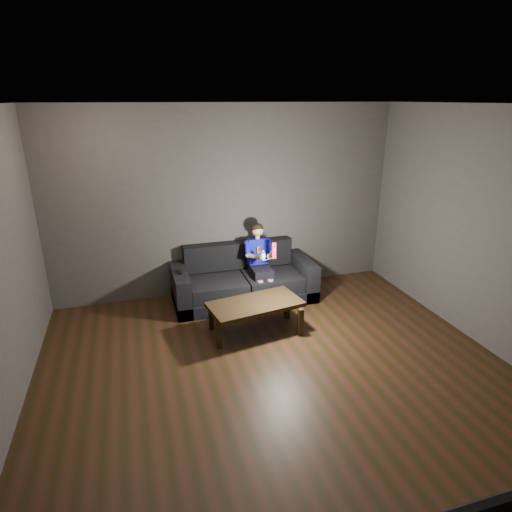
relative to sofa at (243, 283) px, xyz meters
name	(u,v)px	position (x,y,z in m)	size (l,w,h in m)	color
floor	(286,387)	(-0.12, -2.09, -0.25)	(5.00, 5.00, 0.00)	black
back_wall	(227,202)	(-0.12, 0.41, 1.10)	(5.00, 0.04, 2.70)	#403D39
right_wall	(510,238)	(2.38, -2.09, 1.10)	(0.04, 5.00, 2.70)	#403D39
ceiling	(294,105)	(-0.12, -2.09, 2.45)	(5.00, 5.00, 0.02)	silver
sofa	(243,283)	(0.00, 0.00, 0.00)	(2.00, 0.86, 0.77)	black
child	(260,256)	(0.23, -0.05, 0.40)	(0.41, 0.51, 1.02)	black
wii_remote_red	(274,250)	(0.31, -0.45, 0.61)	(0.07, 0.09, 0.22)	red
nunchuk_white	(263,255)	(0.16, -0.44, 0.56)	(0.07, 0.09, 0.14)	silver
wii_remote_black	(180,272)	(-0.90, -0.07, 0.31)	(0.04, 0.15, 0.03)	black
coffee_table	(255,306)	(-0.11, -0.96, 0.10)	(1.20, 0.74, 0.41)	black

